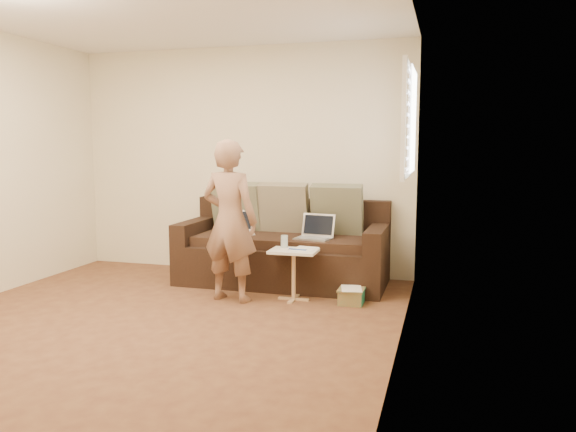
% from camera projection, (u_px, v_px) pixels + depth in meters
% --- Properties ---
extents(floor, '(4.50, 4.50, 0.00)m').
position_uv_depth(floor, '(146.00, 329.00, 4.55)').
color(floor, '#512C1E').
rests_on(floor, ground).
extents(wall_back, '(4.00, 0.00, 4.00)m').
position_uv_depth(wall_back, '(242.00, 161.00, 6.53)').
color(wall_back, beige).
rests_on(wall_back, ground).
extents(wall_right, '(0.00, 4.50, 4.50)m').
position_uv_depth(wall_right, '(400.00, 171.00, 3.84)').
color(wall_right, beige).
rests_on(wall_right, ground).
extents(window_blinds, '(0.12, 0.88, 1.08)m').
position_uv_depth(window_blinds, '(409.00, 121.00, 5.24)').
color(window_blinds, white).
rests_on(window_blinds, wall_right).
extents(sofa, '(2.20, 0.95, 0.85)m').
position_uv_depth(sofa, '(283.00, 244.00, 6.02)').
color(sofa, black).
rests_on(sofa, ground).
extents(pillow_left, '(0.55, 0.29, 0.57)m').
position_uv_depth(pillow_left, '(237.00, 207.00, 6.33)').
color(pillow_left, '#5A5D44').
rests_on(pillow_left, sofa).
extents(pillow_mid, '(0.55, 0.27, 0.57)m').
position_uv_depth(pillow_mid, '(284.00, 208.00, 6.19)').
color(pillow_mid, '#777155').
rests_on(pillow_mid, sofa).
extents(pillow_right, '(0.55, 0.28, 0.57)m').
position_uv_depth(pillow_right, '(337.00, 210.00, 6.01)').
color(pillow_right, '#5A5D44').
rests_on(pillow_right, sofa).
extents(laptop_silver, '(0.39, 0.31, 0.24)m').
position_uv_depth(laptop_silver, '(313.00, 239.00, 5.75)').
color(laptop_silver, '#B7BABC').
rests_on(laptop_silver, sofa).
extents(laptop_white, '(0.43, 0.39, 0.25)m').
position_uv_depth(laptop_white, '(238.00, 234.00, 6.10)').
color(laptop_white, white).
rests_on(laptop_white, sofa).
extents(person, '(0.60, 0.45, 1.54)m').
position_uv_depth(person, '(230.00, 221.00, 5.30)').
color(person, brown).
rests_on(person, ground).
extents(side_table, '(0.45, 0.31, 0.49)m').
position_uv_depth(side_table, '(294.00, 275.00, 5.36)').
color(side_table, silver).
rests_on(side_table, ground).
extents(drinking_glass, '(0.07, 0.07, 0.12)m').
position_uv_depth(drinking_glass, '(284.00, 241.00, 5.45)').
color(drinking_glass, silver).
rests_on(drinking_glass, side_table).
extents(scissors, '(0.20, 0.14, 0.02)m').
position_uv_depth(scissors, '(297.00, 250.00, 5.30)').
color(scissors, silver).
rests_on(scissors, side_table).
extents(paper_on_table, '(0.25, 0.33, 0.00)m').
position_uv_depth(paper_on_table, '(304.00, 249.00, 5.35)').
color(paper_on_table, white).
rests_on(paper_on_table, side_table).
extents(striped_box, '(0.24, 0.24, 0.15)m').
position_uv_depth(striped_box, '(351.00, 296.00, 5.25)').
color(striped_box, '#CE5D1E').
rests_on(striped_box, ground).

